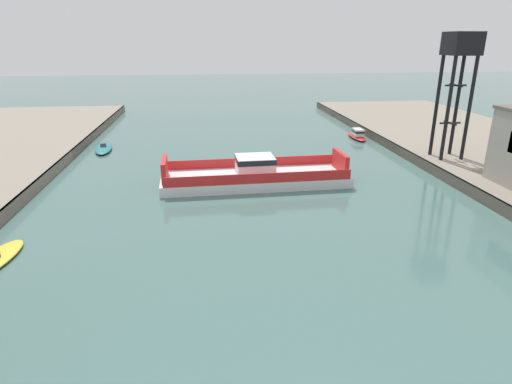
% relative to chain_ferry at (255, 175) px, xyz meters
% --- Properties ---
extents(chain_ferry, '(21.31, 7.22, 3.30)m').
position_rel_chain_ferry_xyz_m(chain_ferry, '(0.00, 0.00, 0.00)').
color(chain_ferry, silver).
rests_on(chain_ferry, ground).
extents(moored_boat_near_left, '(2.23, 7.17, 1.68)m').
position_rel_chain_ferry_xyz_m(moored_boat_near_left, '(19.80, 21.77, -0.39)').
color(moored_boat_near_left, red).
rests_on(moored_boat_near_left, ground).
extents(moored_boat_near_right, '(3.26, 7.92, 1.05)m').
position_rel_chain_ferry_xyz_m(moored_boat_near_right, '(-20.62, 18.47, -0.73)').
color(moored_boat_near_right, '#237075').
rests_on(moored_boat_near_right, ground).
extents(crane_tower, '(3.55, 3.55, 15.22)m').
position_rel_chain_ferry_xyz_m(crane_tower, '(25.32, 4.17, 12.40)').
color(crane_tower, black).
rests_on(crane_tower, quay_right).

